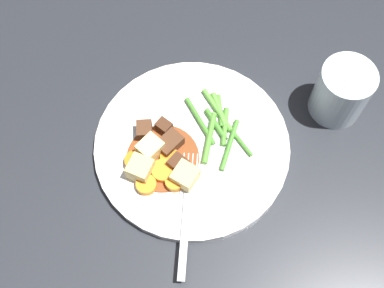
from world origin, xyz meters
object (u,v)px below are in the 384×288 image
(dinner_plate, at_px, (192,146))
(potato_chunk_1, at_px, (140,169))
(potato_chunk_2, at_px, (150,149))
(fork, at_px, (187,209))
(carrot_slice_0, at_px, (174,182))
(carrot_slice_3, at_px, (136,162))
(potato_chunk_0, at_px, (185,176))
(carrot_slice_1, at_px, (163,171))
(meat_chunk_3, at_px, (170,144))
(meat_chunk_1, at_px, (178,164))
(carrot_slice_4, at_px, (146,185))
(carrot_slice_2, at_px, (170,158))
(meat_chunk_2, at_px, (164,127))
(water_glass, at_px, (341,92))
(meat_chunk_0, at_px, (145,130))

(dinner_plate, relative_size, potato_chunk_1, 9.11)
(potato_chunk_2, distance_m, fork, 0.10)
(dinner_plate, bearing_deg, carrot_slice_0, 40.00)
(carrot_slice_3, bearing_deg, potato_chunk_0, 132.50)
(carrot_slice_0, distance_m, carrot_slice_1, 0.02)
(carrot_slice_1, height_order, fork, carrot_slice_1)
(potato_chunk_1, bearing_deg, meat_chunk_3, -162.71)
(carrot_slice_1, xyz_separation_m, meat_chunk_3, (-0.03, -0.03, 0.00))
(meat_chunk_1, relative_size, fork, 0.15)
(carrot_slice_1, xyz_separation_m, carrot_slice_4, (0.03, 0.01, -0.00))
(carrot_slice_2, distance_m, potato_chunk_2, 0.03)
(dinner_plate, relative_size, carrot_slice_0, 11.11)
(meat_chunk_2, bearing_deg, potato_chunk_1, 37.51)
(potato_chunk_0, xyz_separation_m, fork, (0.02, 0.04, -0.01))
(dinner_plate, distance_m, water_glass, 0.23)
(carrot_slice_1, height_order, potato_chunk_0, potato_chunk_0)
(carrot_slice_4, bearing_deg, meat_chunk_0, -114.57)
(potato_chunk_0, relative_size, potato_chunk_1, 1.04)
(carrot_slice_0, distance_m, potato_chunk_0, 0.02)
(water_glass, bearing_deg, carrot_slice_3, -9.67)
(meat_chunk_0, height_order, meat_chunk_3, same)
(meat_chunk_3, bearing_deg, carrot_slice_1, 49.92)
(carrot_slice_2, relative_size, carrot_slice_4, 0.97)
(carrot_slice_3, relative_size, carrot_slice_4, 1.10)
(potato_chunk_0, distance_m, water_glass, 0.25)
(carrot_slice_4, relative_size, meat_chunk_1, 1.18)
(dinner_plate, height_order, potato_chunk_1, potato_chunk_1)
(meat_chunk_3, bearing_deg, water_glass, 168.27)
(carrot_slice_0, bearing_deg, potato_chunk_0, 176.37)
(carrot_slice_4, bearing_deg, carrot_slice_3, -93.72)
(fork, bearing_deg, potato_chunk_1, -68.46)
(potato_chunk_0, distance_m, meat_chunk_0, 0.09)
(carrot_slice_3, bearing_deg, meat_chunk_3, -179.57)
(carrot_slice_4, distance_m, water_glass, 0.31)
(carrot_slice_1, relative_size, meat_chunk_3, 0.90)
(carrot_slice_3, height_order, potato_chunk_0, potato_chunk_0)
(potato_chunk_2, height_order, meat_chunk_0, potato_chunk_2)
(carrot_slice_2, relative_size, meat_chunk_3, 0.77)
(dinner_plate, xyz_separation_m, fork, (0.05, 0.08, 0.01))
(potato_chunk_2, xyz_separation_m, meat_chunk_1, (-0.02, 0.04, -0.00))
(carrot_slice_1, relative_size, potato_chunk_0, 1.01)
(meat_chunk_0, bearing_deg, carrot_slice_1, 86.44)
(potato_chunk_0, relative_size, potato_chunk_2, 1.00)
(meat_chunk_1, bearing_deg, carrot_slice_4, 4.34)
(carrot_slice_2, bearing_deg, dinner_plate, -169.88)
(carrot_slice_1, relative_size, carrot_slice_2, 1.18)
(carrot_slice_1, bearing_deg, potato_chunk_0, 133.69)
(carrot_slice_1, bearing_deg, potato_chunk_2, -87.08)
(potato_chunk_2, height_order, meat_chunk_3, potato_chunk_2)
(meat_chunk_1, distance_m, meat_chunk_3, 0.03)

